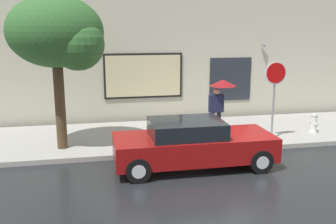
{
  "coord_description": "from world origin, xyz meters",
  "views": [
    {
      "loc": [
        -3.36,
        -9.5,
        3.79
      ],
      "look_at": [
        -1.12,
        1.8,
        1.2
      ],
      "focal_mm": 39.89,
      "sensor_mm": 36.0,
      "label": 1
    }
  ],
  "objects_px": {
    "street_tree": "(60,35)",
    "pedestrian_with_umbrella": "(220,92)",
    "parked_car": "(192,144)",
    "stop_sign": "(275,85)",
    "fire_hydrant": "(314,123)"
  },
  "relations": [
    {
      "from": "fire_hydrant",
      "to": "stop_sign",
      "type": "bearing_deg",
      "value": -165.58
    },
    {
      "from": "fire_hydrant",
      "to": "pedestrian_with_umbrella",
      "type": "xyz_separation_m",
      "value": [
        -3.42,
        0.3,
        1.17
      ]
    },
    {
      "from": "fire_hydrant",
      "to": "street_tree",
      "type": "relative_size",
      "value": 0.15
    },
    {
      "from": "fire_hydrant",
      "to": "parked_car",
      "type": "bearing_deg",
      "value": -157.58
    },
    {
      "from": "parked_car",
      "to": "pedestrian_with_umbrella",
      "type": "xyz_separation_m",
      "value": [
        1.59,
        2.37,
        0.99
      ]
    },
    {
      "from": "stop_sign",
      "to": "fire_hydrant",
      "type": "bearing_deg",
      "value": 14.42
    },
    {
      "from": "parked_car",
      "to": "pedestrian_with_umbrella",
      "type": "distance_m",
      "value": 3.02
    },
    {
      "from": "parked_car",
      "to": "stop_sign",
      "type": "bearing_deg",
      "value": 26.67
    },
    {
      "from": "street_tree",
      "to": "pedestrian_with_umbrella",
      "type": "bearing_deg",
      "value": 4.96
    },
    {
      "from": "parked_car",
      "to": "stop_sign",
      "type": "relative_size",
      "value": 1.68
    },
    {
      "from": "parked_car",
      "to": "street_tree",
      "type": "distance_m",
      "value": 4.96
    },
    {
      "from": "fire_hydrant",
      "to": "street_tree",
      "type": "height_order",
      "value": "street_tree"
    },
    {
      "from": "fire_hydrant",
      "to": "stop_sign",
      "type": "relative_size",
      "value": 0.27
    },
    {
      "from": "parked_car",
      "to": "street_tree",
      "type": "relative_size",
      "value": 0.95
    },
    {
      "from": "fire_hydrant",
      "to": "street_tree",
      "type": "bearing_deg",
      "value": -179.04
    }
  ]
}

